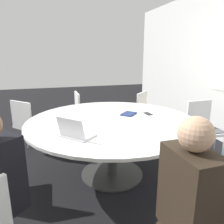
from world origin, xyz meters
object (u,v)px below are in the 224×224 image
chair_4 (148,112)px  chair_6 (29,122)px  chair_3 (204,125)px  spiral_notebook (129,114)px  cell_phone (148,114)px  laptop (75,133)px  chair_5 (84,111)px  person_1 (187,198)px

chair_4 → chair_6: 2.04m
chair_3 → chair_4: bearing=-66.2°
chair_4 → spiral_notebook: bearing=7.1°
chair_4 → cell_phone: 1.06m
laptop → cell_phone: (-0.59, 1.05, -0.05)m
chair_3 → chair_6: (-0.90, -2.49, 0.00)m
chair_6 → spiral_notebook: 1.59m
chair_5 → laptop: laptop is taller
chair_3 → spiral_notebook: bearing=-4.6°
chair_4 → chair_6: (0.05, -2.04, 0.00)m
chair_4 → spiral_notebook: (0.88, -0.71, 0.25)m
chair_3 → person_1: (1.62, -1.42, 0.20)m
chair_4 → chair_5: size_ratio=1.00×
chair_3 → laptop: 2.06m
chair_5 → person_1: (2.95, 0.13, 0.20)m
chair_5 → cell_phone: 1.49m
chair_6 → person_1: size_ratio=0.71×
chair_6 → chair_4: bearing=47.9°
chair_4 → chair_6: same height
chair_3 → chair_5: bearing=-42.3°
chair_4 → chair_5: 1.17m
chair_6 → laptop: size_ratio=2.22×
chair_4 → chair_5: same height
chair_4 → laptop: bearing=1.4°
laptop → cell_phone: laptop is taller
laptop → spiral_notebook: size_ratio=1.50×
laptop → spiral_notebook: bearing=-93.7°
laptop → chair_6: bearing=-22.6°
chair_4 → laptop: (1.52, -1.50, 0.29)m
chair_5 → chair_4: bearing=68.8°
chair_3 → person_1: size_ratio=0.71×
chair_5 → cell_phone: size_ratio=5.91×
cell_phone → person_1: bearing=-17.8°
chair_3 → laptop: laptop is taller
chair_5 → chair_6: same height
chair_5 → laptop: 1.97m
chair_4 → spiral_notebook: size_ratio=3.34×
chair_6 → person_1: 2.73m
chair_4 → chair_5: (-0.39, -1.10, 0.00)m
spiral_notebook → chair_6: bearing=-122.3°
chair_3 → chair_6: bearing=-21.4°
laptop → spiral_notebook: (-0.64, 0.79, -0.04)m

